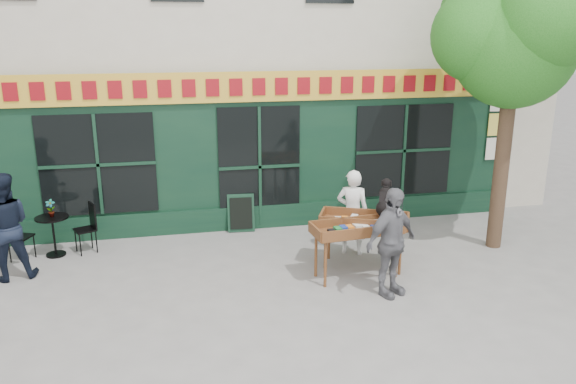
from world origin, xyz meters
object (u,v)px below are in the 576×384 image
Objects in this scene: dog at (385,197)px; book_cart_center at (364,223)px; man_left at (4,227)px; man_right at (391,242)px; book_cart_right at (357,231)px; bistro_table at (53,228)px; woman at (352,212)px.

book_cart_center is at bearing -163.56° from dog.
dog is 0.32× the size of man_left.
man_right is (0.03, -1.14, 0.06)m from book_cart_center.
man_right is at bearing -73.73° from book_cart_right.
dog is 6.13m from bistro_table.
dog reaches higher than book_cart_right.
man_left reaches higher than book_cart_right.
woman is (-0.00, 0.65, -0.01)m from book_cart_center.
bistro_table is at bearing 13.61° from woman.
woman is at bearing 141.14° from dog.
woman is 6.06m from man_left.
woman is 1.07m from book_cart_right.
woman is 2.14× the size of bistro_table.
book_cart_right is (-0.27, -0.39, 0.00)m from book_cart_center.
book_cart_center and book_cart_right have the same top height.
dog is at bearing 48.19° from man_right.
man_right is 6.21m from bistro_table.
book_cart_center is 0.65m from woman.
book_cart_right is at bearing 100.11° from woman.
man_right is (0.03, -1.79, 0.07)m from woman.
woman is (-0.35, 0.70, -0.48)m from dog.
woman is at bearing 70.00° from book_cart_right.
man_right reaches higher than dog.
man_right is 6.39m from man_left.
man_right reaches higher than book_cart_right.
woman is 0.88× the size of man_left.
woman is 0.92× the size of man_right.
man_right is at bearing 115.60° from woman.
dog is 6.47m from man_left.
man_left is at bearing 162.77° from book_cart_right.
dog is 0.79× the size of bistro_table.
bistro_table is at bearing -172.24° from dog.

